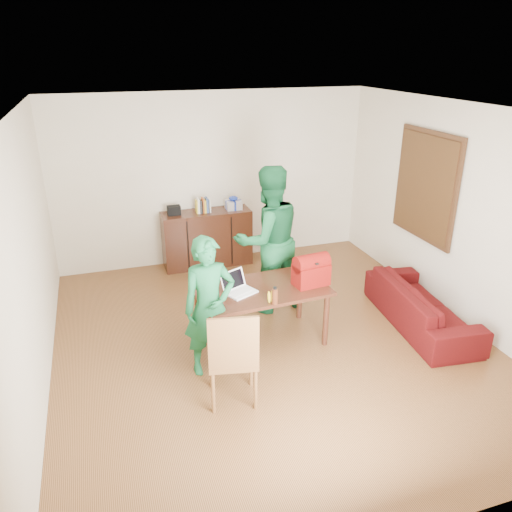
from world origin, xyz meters
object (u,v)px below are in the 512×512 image
object	(u,v)px
person_far	(268,240)
laptop	(241,290)
table	(261,295)
chair	(233,374)
red_bag	(311,273)
sofa	(421,305)
person_near	(209,307)
bottle	(275,295)

from	to	relation	value
person_far	laptop	xyz separation A→B (m)	(-0.62, -0.86, -0.22)
table	chair	size ratio (longest dim) A/B	1.50
person_far	table	bearing A→B (deg)	56.83
chair	laptop	world-z (taller)	chair
red_bag	sofa	size ratio (longest dim) A/B	0.22
laptop	sofa	distance (m)	2.37
table	person_near	xyz separation A→B (m)	(-0.70, -0.36, 0.15)
table	person_near	bearing A→B (deg)	-156.24
person_near	bottle	xyz separation A→B (m)	(0.72, -0.04, 0.04)
sofa	red_bag	bearing A→B (deg)	89.66
table	laptop	world-z (taller)	laptop
laptop	chair	bearing A→B (deg)	-136.75
sofa	bottle	bearing A→B (deg)	100.19
table	red_bag	size ratio (longest dim) A/B	3.87
bottle	red_bag	bearing A→B (deg)	29.12
bottle	chair	bearing A→B (deg)	-139.47
chair	red_bag	distance (m)	1.57
person_near	red_bag	bearing A→B (deg)	8.21
chair	bottle	bearing A→B (deg)	51.51
laptop	sofa	xyz separation A→B (m)	(2.31, -0.20, -0.48)
table	person_far	xyz separation A→B (m)	(0.36, 0.81, 0.35)
chair	sofa	distance (m)	2.76
bottle	table	bearing A→B (deg)	93.12
chair	bottle	size ratio (longest dim) A/B	5.26
person_far	red_bag	distance (m)	0.92
chair	red_bag	world-z (taller)	chair
person_near	sofa	world-z (taller)	person_near
table	sofa	world-z (taller)	table
table	red_bag	bearing A→B (deg)	-11.54
person_near	red_bag	distance (m)	1.31
person_near	person_far	bearing A→B (deg)	43.69
table	laptop	size ratio (longest dim) A/B	3.99
person_far	bottle	size ratio (longest dim) A/B	9.81
bottle	person_near	bearing A→B (deg)	177.19
chair	table	bearing A→B (deg)	67.85
person_far	laptop	distance (m)	1.08
table	bottle	xyz separation A→B (m)	(0.02, -0.40, 0.19)
laptop	red_bag	distance (m)	0.85
laptop	person_near	bearing A→B (deg)	-169.87
person_far	chair	bearing A→B (deg)	51.88
table	laptop	bearing A→B (deg)	-172.39
bottle	red_bag	world-z (taller)	red_bag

